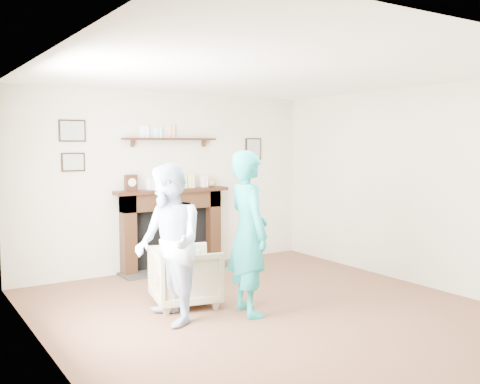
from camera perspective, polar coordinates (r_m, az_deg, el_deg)
name	(u,v)px	position (r m, az deg, el deg)	size (l,w,h in m)	color
ground	(272,313)	(5.80, 3.47, -12.78)	(5.00, 5.00, 0.00)	brown
room_shell	(237,158)	(6.09, -0.33, 3.64)	(4.54, 5.02, 2.52)	beige
armchair	(186,304)	(6.11, -5.77, -11.83)	(0.69, 0.71, 0.65)	tan
man	(170,323)	(5.55, -7.51, -13.66)	(0.78, 0.61, 1.60)	silver
woman	(248,313)	(5.79, 0.88, -12.80)	(0.63, 0.41, 1.72)	#20A0B6
pedestal_table	(183,235)	(7.09, -6.06, -4.62)	(0.30, 0.30, 0.95)	black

